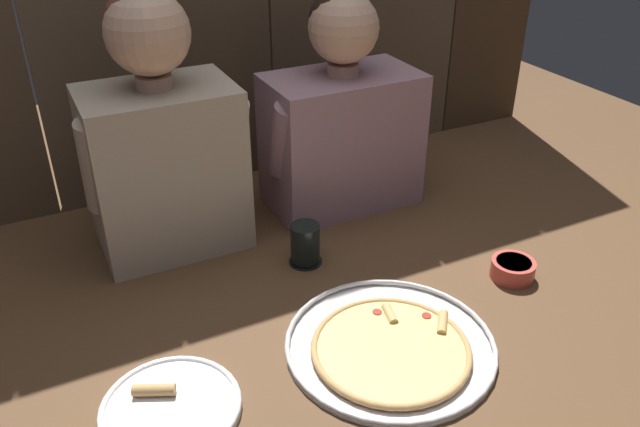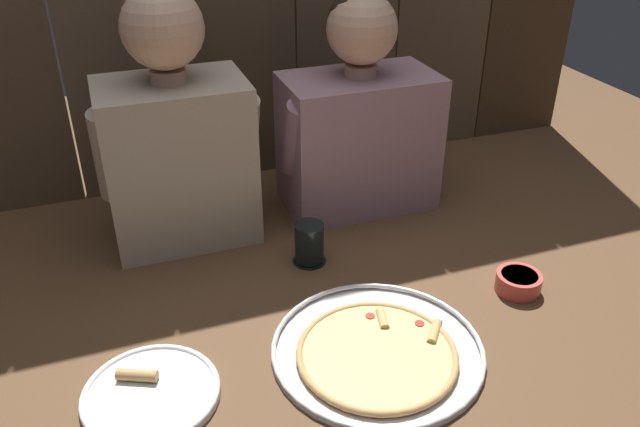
# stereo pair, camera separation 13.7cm
# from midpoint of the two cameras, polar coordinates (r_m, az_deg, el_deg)

# --- Properties ---
(ground_plane) EXTENTS (3.20, 3.20, 0.00)m
(ground_plane) POSITION_cam_midpoint_polar(r_m,az_deg,el_deg) (1.39, -1.39, -8.46)
(ground_plane) COLOR brown
(pizza_tray) EXTENTS (0.42, 0.42, 0.03)m
(pizza_tray) POSITION_cam_midpoint_polar(r_m,az_deg,el_deg) (1.29, 3.23, -11.74)
(pizza_tray) COLOR silver
(pizza_tray) RESTS_ON ground
(dinner_plate) EXTENTS (0.25, 0.25, 0.03)m
(dinner_plate) POSITION_cam_midpoint_polar(r_m,az_deg,el_deg) (1.22, -16.43, -16.26)
(dinner_plate) COLOR white
(dinner_plate) RESTS_ON ground
(drinking_glass) EXTENTS (0.08, 0.08, 0.10)m
(drinking_glass) POSITION_cam_midpoint_polar(r_m,az_deg,el_deg) (1.51, -3.93, -2.83)
(drinking_glass) COLOR black
(drinking_glass) RESTS_ON ground
(dipping_bowl) EXTENTS (0.10, 0.10, 0.04)m
(dipping_bowl) POSITION_cam_midpoint_polar(r_m,az_deg,el_deg) (1.52, 14.29, -4.81)
(dipping_bowl) COLOR #CC4C42
(dipping_bowl) RESTS_ON ground
(diner_left) EXTENTS (0.38, 0.24, 0.62)m
(diner_left) POSITION_cam_midpoint_polar(r_m,az_deg,el_deg) (1.54, -16.40, 6.44)
(diner_left) COLOR #B2A38E
(diner_left) RESTS_ON ground
(diner_right) EXTENTS (0.43, 0.23, 0.57)m
(diner_right) POSITION_cam_midpoint_polar(r_m,az_deg,el_deg) (1.69, -0.37, 8.57)
(diner_right) COLOR gray
(diner_right) RESTS_ON ground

